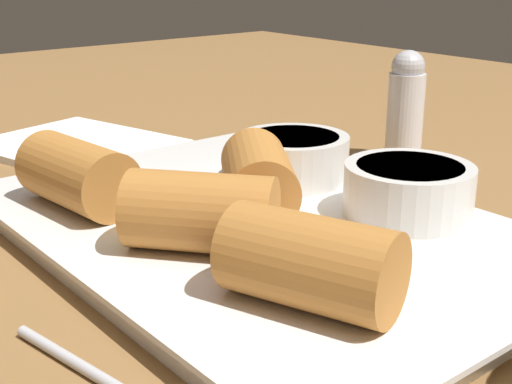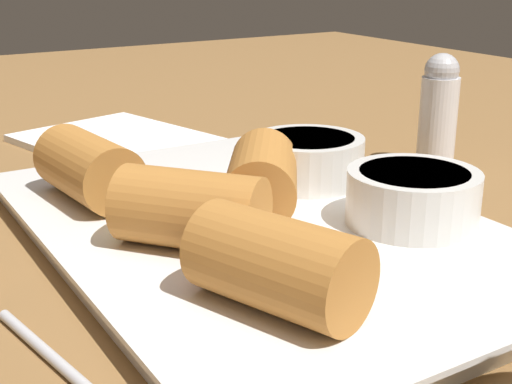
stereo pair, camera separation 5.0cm
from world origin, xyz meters
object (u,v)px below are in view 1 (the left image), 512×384
dipping_bowl_far (409,188)px  serving_plate (256,231)px  dipping_bowl_near (293,156)px  salt_shaker (406,106)px  napkin (77,145)px

dipping_bowl_far → serving_plate: bearing=-125.2°
dipping_bowl_near → salt_shaker: size_ratio=0.84×
napkin → salt_shaker: size_ratio=2.03×
serving_plate → dipping_bowl_near: bearing=122.6°
dipping_bowl_near → napkin: 22.16cm
serving_plate → dipping_bowl_near: dipping_bowl_near is taller
serving_plate → dipping_bowl_far: size_ratio=4.53×
dipping_bowl_near → dipping_bowl_far: same height
dipping_bowl_far → salt_shaker: size_ratio=0.84×
dipping_bowl_near → napkin: dipping_bowl_near is taller
dipping_bowl_near → napkin: size_ratio=0.41×
salt_shaker → dipping_bowl_far: bearing=-49.5°
napkin → salt_shaker: 27.35cm
serving_plate → dipping_bowl_far: dipping_bowl_far is taller
serving_plate → salt_shaker: 20.96cm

